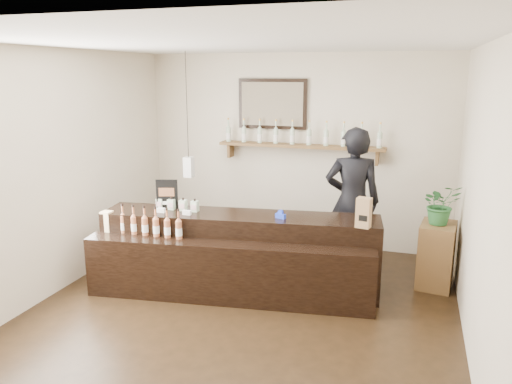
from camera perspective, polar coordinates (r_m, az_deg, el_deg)
The scene contains 10 objects.
ground at distance 5.49m, azimuth -1.93°, elevation -13.89°, with size 5.00×5.00×0.00m, color black.
room_shell at distance 4.94m, azimuth -2.08°, elevation 3.92°, with size 5.00×5.00×5.00m.
back_wall_decor at distance 7.23m, azimuth 3.13°, elevation 7.42°, with size 2.66×0.96×1.69m.
counter at distance 5.89m, azimuth -2.34°, elevation -7.37°, with size 3.30×1.29×1.06m.
promo_sign at distance 6.11m, azimuth -10.14°, elevation -0.27°, with size 0.25×0.09×0.36m.
paper_bag at distance 5.43m, azimuth 12.21°, elevation -2.33°, with size 0.17×0.14×0.33m.
tape_dispenser at distance 5.67m, azimuth 2.82°, elevation -2.65°, with size 0.13×0.08×0.10m.
side_cabinet at distance 6.41m, azimuth 19.90°, elevation -6.78°, with size 0.46×0.58×0.78m.
potted_plant at distance 6.23m, azimuth 20.36°, elevation -1.31°, with size 0.44×0.38×0.48m, color #255E2B.
shopkeeper at distance 6.34m, azimuth 11.00°, elevation -0.03°, with size 0.78×0.51×2.13m, color black.
Camera 1 is at (1.65, -4.58, 2.53)m, focal length 35.00 mm.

